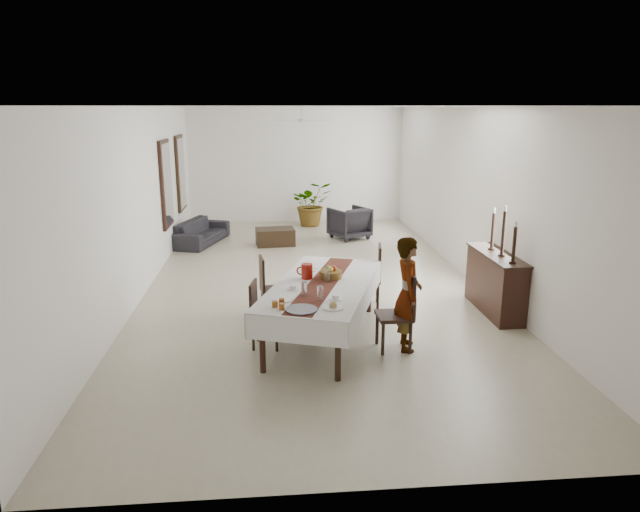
{
  "coord_description": "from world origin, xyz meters",
  "views": [
    {
      "loc": [
        -0.77,
        -10.17,
        3.19
      ],
      "look_at": [
        -0.04,
        -2.03,
        1.05
      ],
      "focal_mm": 32.0,
      "sensor_mm": 36.0,
      "label": 1
    }
  ],
  "objects_px": {
    "woman": "(408,294)",
    "sofa": "(201,232)",
    "red_pitcher": "(307,271)",
    "sideboard_body": "(495,284)",
    "dining_table_top": "(323,286)"
  },
  "relations": [
    {
      "from": "woman",
      "to": "sofa",
      "type": "relative_size",
      "value": 0.82
    },
    {
      "from": "dining_table_top",
      "to": "woman",
      "type": "height_order",
      "value": "woman"
    },
    {
      "from": "red_pitcher",
      "to": "woman",
      "type": "height_order",
      "value": "woman"
    },
    {
      "from": "dining_table_top",
      "to": "sofa",
      "type": "bearing_deg",
      "value": 129.83
    },
    {
      "from": "dining_table_top",
      "to": "sideboard_body",
      "type": "xyz_separation_m",
      "value": [
        2.84,
        0.85,
        -0.32
      ]
    },
    {
      "from": "sideboard_body",
      "to": "red_pitcher",
      "type": "bearing_deg",
      "value": -168.72
    },
    {
      "from": "woman",
      "to": "sideboard_body",
      "type": "relative_size",
      "value": 1.0
    },
    {
      "from": "red_pitcher",
      "to": "sideboard_body",
      "type": "bearing_deg",
      "value": 11.28
    },
    {
      "from": "dining_table_top",
      "to": "red_pitcher",
      "type": "xyz_separation_m",
      "value": [
        -0.2,
        0.24,
        0.15
      ]
    },
    {
      "from": "red_pitcher",
      "to": "woman",
      "type": "relative_size",
      "value": 0.14
    },
    {
      "from": "red_pitcher",
      "to": "sofa",
      "type": "relative_size",
      "value": 0.11
    },
    {
      "from": "dining_table_top",
      "to": "red_pitcher",
      "type": "bearing_deg",
      "value": 149.04
    },
    {
      "from": "woman",
      "to": "sofa",
      "type": "height_order",
      "value": "woman"
    },
    {
      "from": "dining_table_top",
      "to": "woman",
      "type": "distance_m",
      "value": 1.19
    },
    {
      "from": "woman",
      "to": "red_pitcher",
      "type": "bearing_deg",
      "value": 69.04
    }
  ]
}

